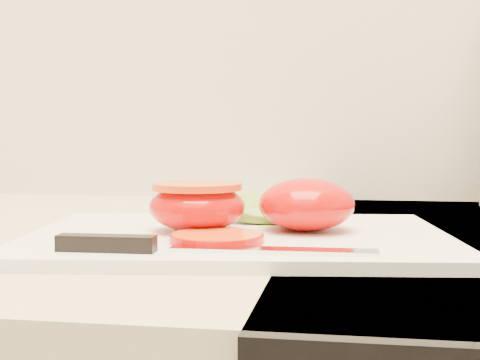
# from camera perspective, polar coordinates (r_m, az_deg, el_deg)

# --- Properties ---
(cutting_board) EXTENTS (0.39, 0.30, 0.01)m
(cutting_board) POSITION_cam_1_polar(r_m,az_deg,el_deg) (0.59, -0.16, -4.96)
(cutting_board) COLOR white
(cutting_board) RESTS_ON counter
(tomato_half_dome) EXTENTS (0.09, 0.09, 0.05)m
(tomato_half_dome) POSITION_cam_1_polar(r_m,az_deg,el_deg) (0.59, 5.69, -2.08)
(tomato_half_dome) COLOR red
(tomato_half_dome) RESTS_ON cutting_board
(tomato_half_cut) EXTENTS (0.09, 0.09, 0.04)m
(tomato_half_cut) POSITION_cam_1_polar(r_m,az_deg,el_deg) (0.59, -3.67, -2.13)
(tomato_half_cut) COLOR red
(tomato_half_cut) RESTS_ON cutting_board
(tomato_slice_0) EXTENTS (0.07, 0.07, 0.01)m
(tomato_slice_0) POSITION_cam_1_polar(r_m,az_deg,el_deg) (0.53, -2.00, -4.96)
(tomato_slice_0) COLOR orange
(tomato_slice_0) RESTS_ON cutting_board
(lettuce_leaf_0) EXTENTS (0.13, 0.12, 0.02)m
(lettuce_leaf_0) POSITION_cam_1_polar(r_m,az_deg,el_deg) (0.66, 2.72, -2.45)
(lettuce_leaf_0) COLOR #80A62C
(lettuce_leaf_0) RESTS_ON cutting_board
(knife) EXTENTS (0.23, 0.04, 0.01)m
(knife) POSITION_cam_1_polar(r_m,az_deg,el_deg) (0.49, -5.88, -5.63)
(knife) COLOR silver
(knife) RESTS_ON cutting_board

